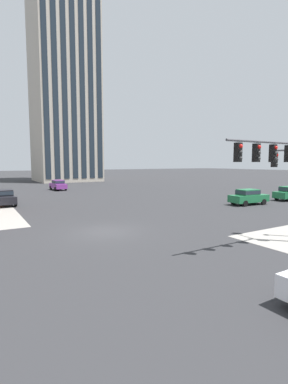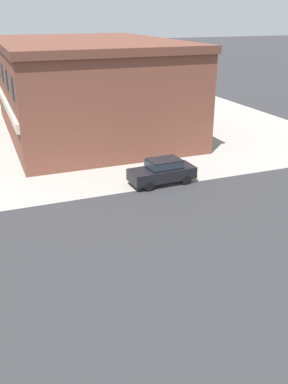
% 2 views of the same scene
% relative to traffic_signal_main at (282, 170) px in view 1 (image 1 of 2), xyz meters
% --- Properties ---
extents(ground_plane, '(320.00, 320.00, 0.00)m').
position_rel_traffic_signal_main_xyz_m(ground_plane, '(-6.95, 7.79, -4.17)').
color(ground_plane, '#2D2D30').
extents(traffic_signal_main, '(6.11, 2.09, 6.03)m').
position_rel_traffic_signal_main_xyz_m(traffic_signal_main, '(0.00, 0.00, 0.00)').
color(traffic_signal_main, '#4C4C51').
rests_on(traffic_signal_main, ground).
extents(car_main_northbound_near, '(4.51, 2.13, 1.68)m').
position_rel_traffic_signal_main_xyz_m(car_main_northbound_near, '(11.22, 11.21, -3.25)').
color(car_main_northbound_near, '#1E6B3D').
rests_on(car_main_northbound_near, ground).
extents(car_cross_westbound, '(2.04, 4.47, 1.68)m').
position_rel_traffic_signal_main_xyz_m(car_cross_westbound, '(-2.22, 38.60, -3.25)').
color(car_cross_westbound, '#7A3389').
rests_on(car_cross_westbound, ground).
extents(car_parked_curb, '(2.07, 4.49, 1.68)m').
position_rel_traffic_signal_main_xyz_m(car_parked_curb, '(-11.55, 24.17, -3.25)').
color(car_parked_curb, black).
rests_on(car_parked_curb, ground).
extents(residential_tower_skyline_right, '(14.45, 15.45, 47.90)m').
position_rel_traffic_signal_main_xyz_m(residential_tower_skyline_right, '(6.01, 62.74, 19.80)').
color(residential_tower_skyline_right, '#B2A899').
rests_on(residential_tower_skyline_right, ground).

